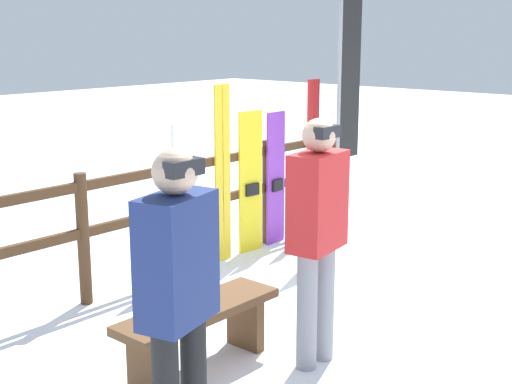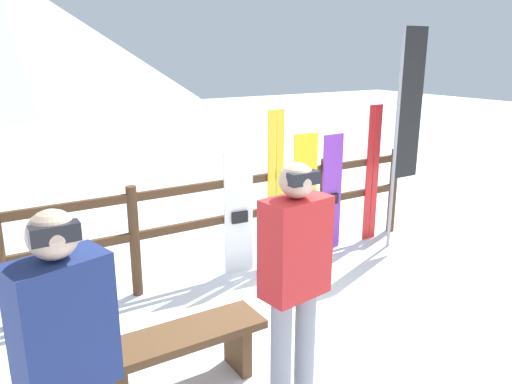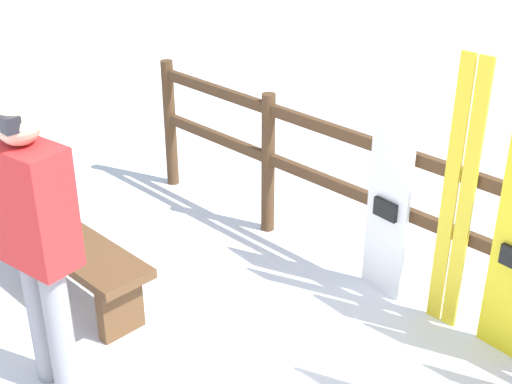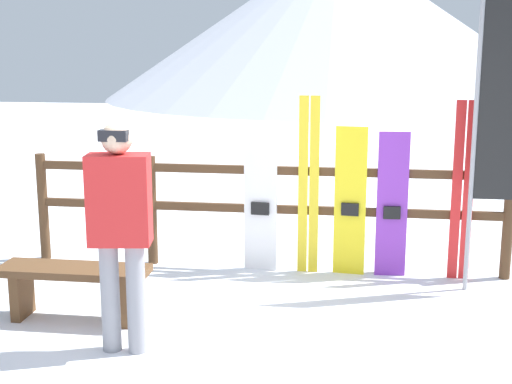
% 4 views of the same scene
% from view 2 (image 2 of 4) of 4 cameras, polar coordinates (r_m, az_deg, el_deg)
% --- Properties ---
extents(ground_plane, '(40.00, 40.00, 0.00)m').
position_cam_2_polar(ground_plane, '(4.19, 11.51, -17.65)').
color(ground_plane, white).
extents(mountain_backdrop, '(18.00, 18.00, 6.00)m').
position_cam_2_polar(mountain_backdrop, '(26.49, -27.22, 15.72)').
color(mountain_backdrop, silver).
rests_on(mountain_backdrop, ground).
extents(fence, '(4.66, 0.10, 1.09)m').
position_cam_2_polar(fence, '(5.27, -1.94, -2.34)').
color(fence, '#4C331E').
rests_on(fence, ground).
extents(bench, '(1.20, 0.36, 0.44)m').
position_cam_2_polar(bench, '(3.62, -8.64, -17.22)').
color(bench, brown).
rests_on(bench, ground).
extents(person_red, '(0.45, 0.29, 1.66)m').
position_cam_2_polar(person_red, '(3.16, 4.47, -8.99)').
color(person_red, gray).
rests_on(person_red, ground).
extents(person_navy, '(0.46, 0.33, 1.66)m').
position_cam_2_polar(person_navy, '(2.50, -20.79, -17.18)').
color(person_navy, black).
rests_on(person_navy, ground).
extents(snowboard_white, '(0.32, 0.08, 1.38)m').
position_cam_2_polar(snowboard_white, '(5.19, -2.00, -2.15)').
color(snowboard_white, white).
rests_on(snowboard_white, ground).
extents(ski_pair_yellow, '(0.20, 0.02, 1.70)m').
position_cam_2_polar(ski_pair_yellow, '(5.38, 2.23, 0.34)').
color(ski_pair_yellow, yellow).
rests_on(ski_pair_yellow, ground).
extents(snowboard_yellow, '(0.30, 0.08, 1.42)m').
position_cam_2_polar(snowboard_yellow, '(5.64, 5.59, -0.52)').
color(snowboard_yellow, yellow).
rests_on(snowboard_yellow, ground).
extents(snowboard_purple, '(0.29, 0.07, 1.38)m').
position_cam_2_polar(snowboard_purple, '(5.88, 8.64, -0.15)').
color(snowboard_purple, purple).
rests_on(snowboard_purple, ground).
extents(ski_pair_red, '(0.19, 0.02, 1.68)m').
position_cam_2_polar(ski_pair_red, '(6.26, 13.13, 2.04)').
color(ski_pair_red, red).
rests_on(ski_pair_red, ground).
extents(rental_flag, '(0.40, 0.04, 2.55)m').
position_cam_2_polar(rental_flag, '(6.03, 16.71, 8.12)').
color(rental_flag, '#99999E').
rests_on(rental_flag, ground).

